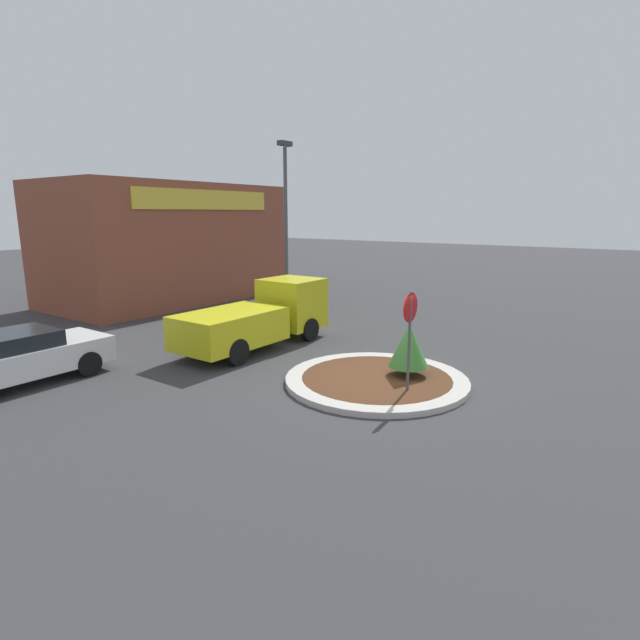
# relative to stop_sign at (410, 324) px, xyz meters

# --- Properties ---
(ground_plane) EXTENTS (120.00, 120.00, 0.00)m
(ground_plane) POSITION_rel_stop_sign_xyz_m (0.41, 1.09, -1.80)
(ground_plane) COLOR #38383A
(traffic_island) EXTENTS (4.81, 4.81, 0.15)m
(traffic_island) POSITION_rel_stop_sign_xyz_m (0.41, 1.09, -1.72)
(traffic_island) COLOR #BCB7AD
(traffic_island) RESTS_ON ground_plane
(stop_sign) EXTENTS (0.72, 0.07, 2.59)m
(stop_sign) POSITION_rel_stop_sign_xyz_m (0.00, 0.00, 0.00)
(stop_sign) COLOR #4C4C51
(stop_sign) RESTS_ON ground_plane
(island_shrub) EXTENTS (1.06, 1.06, 1.42)m
(island_shrub) POSITION_rel_stop_sign_xyz_m (1.05, 0.49, -0.81)
(island_shrub) COLOR brown
(island_shrub) RESTS_ON traffic_island
(utility_truck) EXTENTS (5.74, 2.10, 2.10)m
(utility_truck) POSITION_rel_stop_sign_xyz_m (1.45, 6.08, -0.78)
(utility_truck) COLOR gold
(utility_truck) RESTS_ON ground_plane
(storefront_building) EXTENTS (11.41, 6.07, 5.81)m
(storefront_building) POSITION_rel_stop_sign_xyz_m (5.72, 16.18, 1.11)
(storefront_building) COLOR brown
(storefront_building) RESTS_ON ground_plane
(parked_sedan_white) EXTENTS (4.31, 1.95, 1.40)m
(parked_sedan_white) POSITION_rel_stop_sign_xyz_m (-5.03, 8.69, -1.07)
(parked_sedan_white) COLOR silver
(parked_sedan_white) RESTS_ON ground_plane
(light_pole) EXTENTS (0.70, 0.30, 7.38)m
(light_pole) POSITION_rel_stop_sign_xyz_m (6.59, 9.11, 2.46)
(light_pole) COLOR #4C4C51
(light_pole) RESTS_ON ground_plane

